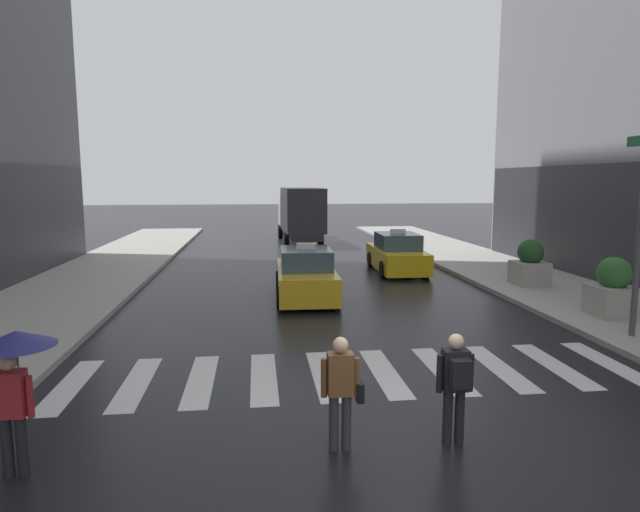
# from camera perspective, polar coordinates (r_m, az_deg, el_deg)

# --- Properties ---
(ground_plane) EXTENTS (160.00, 160.00, 0.00)m
(ground_plane) POSITION_cam_1_polar(r_m,az_deg,el_deg) (8.29, 7.66, -19.37)
(ground_plane) COLOR black
(crosswalk_markings) EXTENTS (11.30, 2.80, 0.01)m
(crosswalk_markings) POSITION_cam_1_polar(r_m,az_deg,el_deg) (10.98, 3.69, -12.26)
(crosswalk_markings) COLOR silver
(crosswalk_markings) RESTS_ON ground
(taxi_lead) EXTENTS (2.03, 4.59, 1.80)m
(taxi_lead) POSITION_cam_1_polar(r_m,az_deg,el_deg) (17.56, -1.50, -2.10)
(taxi_lead) COLOR gold
(taxi_lead) RESTS_ON ground
(taxi_second) EXTENTS (2.03, 4.59, 1.80)m
(taxi_second) POSITION_cam_1_polar(r_m,az_deg,el_deg) (22.78, 8.13, 0.15)
(taxi_second) COLOR yellow
(taxi_second) RESTS_ON ground
(box_truck) EXTENTS (2.45, 7.60, 3.35)m
(box_truck) POSITION_cam_1_polar(r_m,az_deg,el_deg) (32.79, -2.07, 4.58)
(box_truck) COLOR #2D2D2D
(box_truck) RESTS_ON ground
(pedestrian_with_umbrella) EXTENTS (0.96, 0.96, 1.94)m
(pedestrian_with_umbrella) POSITION_cam_1_polar(r_m,az_deg,el_deg) (7.92, -29.57, -9.86)
(pedestrian_with_umbrella) COLOR black
(pedestrian_with_umbrella) RESTS_ON ground
(pedestrian_with_backpack) EXTENTS (0.55, 0.43, 1.65)m
(pedestrian_with_backpack) POSITION_cam_1_polar(r_m,az_deg,el_deg) (8.13, 14.13, -12.64)
(pedestrian_with_backpack) COLOR black
(pedestrian_with_backpack) RESTS_ON ground
(pedestrian_with_handbag) EXTENTS (0.60, 0.24, 1.65)m
(pedestrian_with_handbag) POSITION_cam_1_polar(r_m,az_deg,el_deg) (7.79, 2.26, -13.61)
(pedestrian_with_handbag) COLOR #333338
(pedestrian_with_handbag) RESTS_ON ground
(planter_near_corner) EXTENTS (1.10, 1.10, 1.60)m
(planter_near_corner) POSITION_cam_1_polar(r_m,az_deg,el_deg) (16.74, 28.53, -3.07)
(planter_near_corner) COLOR #A8A399
(planter_near_corner) RESTS_ON curb_right
(planter_mid_block) EXTENTS (1.10, 1.10, 1.60)m
(planter_mid_block) POSITION_cam_1_polar(r_m,az_deg,el_deg) (20.44, 21.28, -0.79)
(planter_mid_block) COLOR #A8A399
(planter_mid_block) RESTS_ON curb_right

